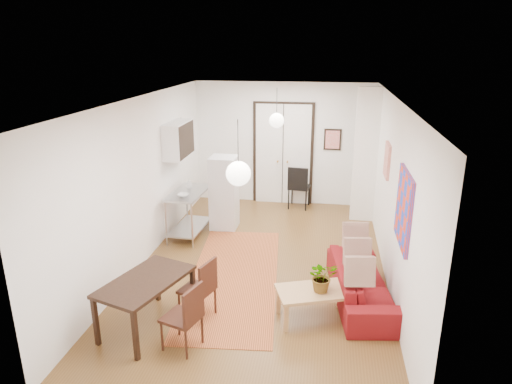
# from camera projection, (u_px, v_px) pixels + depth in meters

# --- Properties ---
(floor) EXTENTS (7.00, 7.00, 0.00)m
(floor) POSITION_uv_depth(u_px,v_px,m) (262.00, 266.00, 8.02)
(floor) COLOR brown
(floor) RESTS_ON ground
(ceiling) EXTENTS (4.20, 7.00, 0.02)m
(ceiling) POSITION_uv_depth(u_px,v_px,m) (263.00, 99.00, 7.12)
(ceiling) COLOR white
(ceiling) RESTS_ON wall_back
(wall_back) EXTENTS (4.20, 0.02, 2.90)m
(wall_back) POSITION_uv_depth(u_px,v_px,m) (283.00, 144.00, 10.85)
(wall_back) COLOR white
(wall_back) RESTS_ON floor
(wall_front) EXTENTS (4.20, 0.02, 2.90)m
(wall_front) POSITION_uv_depth(u_px,v_px,m) (209.00, 298.00, 4.28)
(wall_front) COLOR white
(wall_front) RESTS_ON floor
(wall_left) EXTENTS (0.02, 7.00, 2.90)m
(wall_left) POSITION_uv_depth(u_px,v_px,m) (142.00, 182.00, 7.88)
(wall_left) COLOR white
(wall_left) RESTS_ON floor
(wall_right) EXTENTS (0.02, 7.00, 2.90)m
(wall_right) POSITION_uv_depth(u_px,v_px,m) (393.00, 194.00, 7.25)
(wall_right) COLOR white
(wall_right) RESTS_ON floor
(double_doors) EXTENTS (1.44, 0.06, 2.50)m
(double_doors) POSITION_uv_depth(u_px,v_px,m) (283.00, 155.00, 10.89)
(double_doors) COLOR white
(double_doors) RESTS_ON wall_back
(stub_partition) EXTENTS (0.50, 0.10, 2.90)m
(stub_partition) POSITION_uv_depth(u_px,v_px,m) (365.00, 156.00, 9.68)
(stub_partition) COLOR white
(stub_partition) RESTS_ON floor
(wall_cabinet) EXTENTS (0.35, 1.00, 0.70)m
(wall_cabinet) POSITION_uv_depth(u_px,v_px,m) (178.00, 139.00, 9.12)
(wall_cabinet) COLOR white
(wall_cabinet) RESTS_ON wall_left
(painting_popart) EXTENTS (0.05, 1.00, 1.00)m
(painting_popart) POSITION_uv_depth(u_px,v_px,m) (404.00, 209.00, 6.02)
(painting_popart) COLOR red
(painting_popart) RESTS_ON wall_right
(painting_abstract) EXTENTS (0.05, 0.50, 0.60)m
(painting_abstract) POSITION_uv_depth(u_px,v_px,m) (387.00, 160.00, 7.90)
(painting_abstract) COLOR #F9E7CF
(painting_abstract) RESTS_ON wall_right
(poster_back) EXTENTS (0.40, 0.03, 0.50)m
(poster_back) POSITION_uv_depth(u_px,v_px,m) (333.00, 140.00, 10.61)
(poster_back) COLOR red
(poster_back) RESTS_ON wall_back
(print_left) EXTENTS (0.03, 0.44, 0.54)m
(print_left) POSITION_uv_depth(u_px,v_px,m) (179.00, 132.00, 9.60)
(print_left) COLOR #A76945
(print_left) RESTS_ON wall_left
(pendant_back) EXTENTS (0.30, 0.30, 0.80)m
(pendant_back) POSITION_uv_depth(u_px,v_px,m) (277.00, 120.00, 9.20)
(pendant_back) COLOR white
(pendant_back) RESTS_ON ceiling
(pendant_front) EXTENTS (0.30, 0.30, 0.80)m
(pendant_front) POSITION_uv_depth(u_px,v_px,m) (238.00, 173.00, 5.44)
(pendant_front) COLOR white
(pendant_front) RESTS_ON ceiling
(kilim_rug) EXTENTS (1.76, 3.91, 0.01)m
(kilim_rug) POSITION_uv_depth(u_px,v_px,m) (234.00, 277.00, 7.64)
(kilim_rug) COLOR #C06030
(kilim_rug) RESTS_ON floor
(sofa) EXTENTS (1.05, 2.09, 0.59)m
(sofa) POSITION_uv_depth(u_px,v_px,m) (362.00, 283.00, 6.86)
(sofa) COLOR maroon
(sofa) RESTS_ON floor
(coffee_table) EXTENTS (1.16, 0.88, 0.46)m
(coffee_table) POSITION_uv_depth(u_px,v_px,m) (314.00, 294.00, 6.37)
(coffee_table) COLOR tan
(coffee_table) RESTS_ON floor
(potted_plant) EXTENTS (0.46, 0.49, 0.45)m
(potted_plant) POSITION_uv_depth(u_px,v_px,m) (322.00, 276.00, 6.27)
(potted_plant) COLOR #2E5F2B
(potted_plant) RESTS_ON coffee_table
(kitchen_counter) EXTENTS (0.68, 1.25, 0.93)m
(kitchen_counter) POSITION_uv_depth(u_px,v_px,m) (189.00, 207.00, 9.14)
(kitchen_counter) COLOR #A2A3A6
(kitchen_counter) RESTS_ON floor
(bowl) EXTENTS (0.23, 0.23, 0.05)m
(bowl) POSITION_uv_depth(u_px,v_px,m) (183.00, 195.00, 8.75)
(bowl) COLOR beige
(bowl) RESTS_ON kitchen_counter
(soap_bottle) EXTENTS (0.09, 0.09, 0.19)m
(soap_bottle) POSITION_uv_depth(u_px,v_px,m) (189.00, 183.00, 9.25)
(soap_bottle) COLOR teal
(soap_bottle) RESTS_ON kitchen_counter
(fridge) EXTENTS (0.55, 0.55, 1.53)m
(fridge) POSITION_uv_depth(u_px,v_px,m) (224.00, 193.00, 9.51)
(fridge) COLOR silver
(fridge) RESTS_ON floor
(dining_table) EXTENTS (1.13, 1.48, 0.73)m
(dining_table) POSITION_uv_depth(u_px,v_px,m) (146.00, 285.00, 6.11)
(dining_table) COLOR black
(dining_table) RESTS_ON floor
(dining_chair_near) EXTENTS (0.54, 0.66, 0.90)m
(dining_chair_near) POSITION_uv_depth(u_px,v_px,m) (198.00, 281.00, 6.47)
(dining_chair_near) COLOR #3B1C12
(dining_chair_near) RESTS_ON floor
(dining_chair_far) EXTENTS (0.54, 0.66, 0.90)m
(dining_chair_far) POSITION_uv_depth(u_px,v_px,m) (183.00, 308.00, 5.81)
(dining_chair_far) COLOR #3B1C12
(dining_chair_far) RESTS_ON floor
(black_side_chair) EXTENTS (0.52, 0.52, 1.03)m
(black_side_chair) POSITION_uv_depth(u_px,v_px,m) (300.00, 182.00, 10.82)
(black_side_chair) COLOR black
(black_side_chair) RESTS_ON floor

